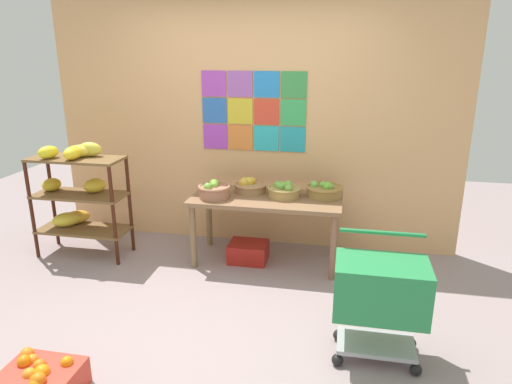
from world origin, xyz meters
The scene contains 11 objects.
ground centered at (0.00, 0.00, 0.00)m, with size 9.13×9.13×0.00m, color gray.
back_wall_with_art centered at (0.00, 1.60, 1.31)m, with size 4.28×0.07×2.61m.
banana_shelf_unit centered at (-1.67, 0.91, 0.70)m, with size 0.92×0.47×1.17m.
display_table centered at (0.24, 1.09, 0.59)m, with size 1.45×0.66×0.67m.
fruit_basket_back_left centered at (-0.25, 0.97, 0.75)m, with size 0.31×0.31×0.17m.
fruit_basket_back_right centered at (0.79, 1.22, 0.74)m, with size 0.37×0.37×0.14m.
fruit_basket_centre centered at (0.40, 1.13, 0.74)m, with size 0.32×0.32×0.15m.
fruit_basket_right centered at (0.04, 1.23, 0.74)m, with size 0.33×0.33×0.15m.
produce_crate_under_table centered at (0.07, 1.05, 0.10)m, with size 0.38×0.30×0.19m, color #A91E18.
orange_crate_foreground centered at (-0.79, -1.05, 0.11)m, with size 0.46×0.38×0.24m.
shopping_cart centered at (1.25, -0.26, 0.50)m, with size 0.61×0.43×0.85m.
Camera 1 is at (0.96, -3.09, 2.05)m, focal length 32.35 mm.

